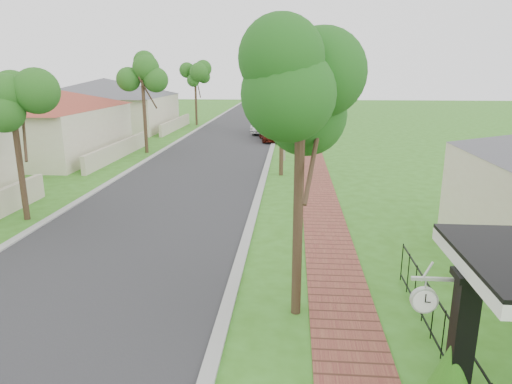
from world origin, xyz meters
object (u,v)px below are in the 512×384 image
at_px(porch_post, 459,360).
at_px(station_clock, 425,298).
at_px(near_tree, 301,97).
at_px(utility_pole, 284,90).
at_px(parked_car_red, 271,132).
at_px(parked_car_white, 263,125).

relative_size(porch_post, station_clock, 3.77).
xyz_separation_m(near_tree, utility_pole, (-0.67, 17.85, -0.55)).
height_order(parked_car_red, near_tree, near_tree).
xyz_separation_m(near_tree, station_clock, (1.86, -2.87, -2.77)).
height_order(utility_pole, station_clock, utility_pole).
bearing_deg(parked_car_red, utility_pole, -90.54).
bearing_deg(station_clock, parked_car_red, 97.29).
bearing_deg(porch_post, near_tree, 126.73).
distance_m(parked_car_white, station_clock, 33.31).
distance_m(porch_post, near_tree, 5.33).
bearing_deg(porch_post, parked_car_red, 98.18).
distance_m(parked_car_white, near_tree, 30.48).
distance_m(porch_post, station_clock, 1.00).
height_order(porch_post, station_clock, porch_post).
bearing_deg(utility_pole, parked_car_white, 99.34).
distance_m(porch_post, utility_pole, 21.43).
bearing_deg(porch_post, parked_car_white, 98.61).
relative_size(parked_car_white, station_clock, 6.75).
xyz_separation_m(porch_post, parked_car_white, (-5.03, 33.25, -0.38)).
bearing_deg(station_clock, porch_post, -29.69).
bearing_deg(parked_car_white, near_tree, -81.73).
height_order(porch_post, utility_pole, utility_pole).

